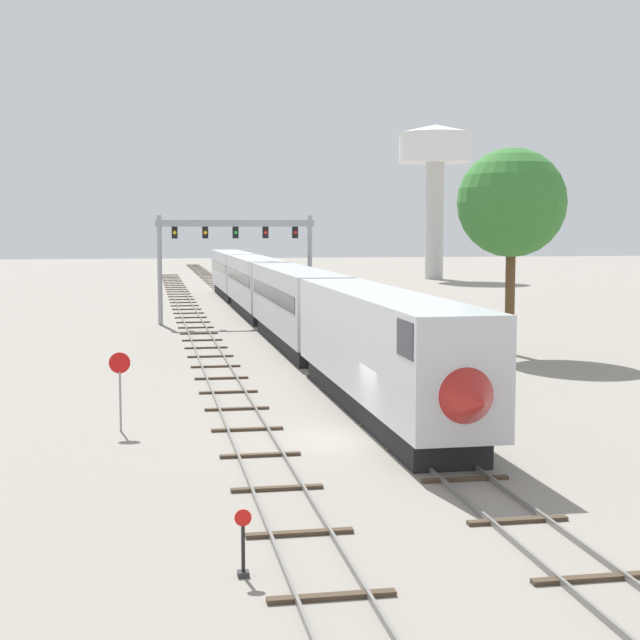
% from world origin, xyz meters
% --- Properties ---
extents(ground_plane, '(400.00, 400.00, 0.00)m').
position_xyz_m(ground_plane, '(0.00, 0.00, 0.00)').
color(ground_plane, gray).
extents(track_main, '(2.60, 200.00, 0.16)m').
position_xyz_m(track_main, '(2.00, 60.00, 0.07)').
color(track_main, slate).
rests_on(track_main, ground).
extents(track_near, '(2.60, 160.00, 0.16)m').
position_xyz_m(track_near, '(-3.50, 40.00, 0.07)').
color(track_near, slate).
rests_on(track_near, ground).
extents(passenger_train, '(3.04, 87.10, 4.80)m').
position_xyz_m(passenger_train, '(2.00, 37.19, 2.60)').
color(passenger_train, silver).
rests_on(passenger_train, ground).
extents(signal_gantry, '(12.10, 0.49, 8.27)m').
position_xyz_m(signal_gantry, '(-0.25, 41.08, 6.07)').
color(signal_gantry, '#999BA0').
rests_on(signal_gantry, ground).
extents(water_tower, '(10.52, 10.52, 21.86)m').
position_xyz_m(water_tower, '(33.63, 99.83, 17.43)').
color(water_tower, beige).
rests_on(water_tower, ground).
extents(switch_stand, '(0.36, 0.24, 1.46)m').
position_xyz_m(switch_stand, '(-5.10, -12.48, 0.52)').
color(switch_stand, black).
rests_on(switch_stand, ground).
extents(stop_sign, '(0.76, 0.08, 2.88)m').
position_xyz_m(stop_sign, '(-8.00, 2.67, 1.87)').
color(stop_sign, gray).
rests_on(stop_sign, ground).
extents(trackside_tree_left, '(6.26, 6.26, 11.89)m').
position_xyz_m(trackside_tree_left, '(13.67, 20.25, 8.71)').
color(trackside_tree_left, brown).
rests_on(trackside_tree_left, ground).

